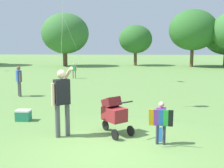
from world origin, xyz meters
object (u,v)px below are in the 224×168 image
child_with_butterfly_kite (161,119)px  stroller (114,112)px  person_adult_flyer (62,97)px  cooler_box (23,115)px  person_sitting_far (19,79)px  person_red_shirt (74,69)px

child_with_butterfly_kite → stroller: 1.38m
stroller → person_adult_flyer: bearing=-168.8°
cooler_box → child_with_butterfly_kite: bearing=-24.2°
person_adult_flyer → person_sitting_far: size_ratio=1.30×
child_with_butterfly_kite → person_red_shirt: 13.54m
stroller → person_red_shirt: bearing=106.2°
person_red_shirt → cooler_box: 10.88m
stroller → cooler_box: (-2.96, 1.12, -0.43)m
child_with_butterfly_kite → cooler_box: 4.55m
person_adult_flyer → cooler_box: 2.31m
stroller → cooler_box: size_ratio=2.30×
person_sitting_far → cooler_box: person_sitting_far is taller
stroller → person_sitting_far: size_ratio=0.73×
person_red_shirt → cooler_box: person_red_shirt is taller
child_with_butterfly_kite → person_red_shirt: (-4.66, 12.71, 0.03)m
child_with_butterfly_kite → cooler_box: bearing=155.8°
child_with_butterfly_kite → person_sitting_far: (-5.87, 5.83, 0.21)m
person_sitting_far → child_with_butterfly_kite: bearing=-44.8°
child_with_butterfly_kite → cooler_box: size_ratio=2.36×
person_sitting_far → cooler_box: size_ratio=3.17×
stroller → person_sitting_far: 6.94m
child_with_butterfly_kite → person_sitting_far: person_sitting_far is taller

